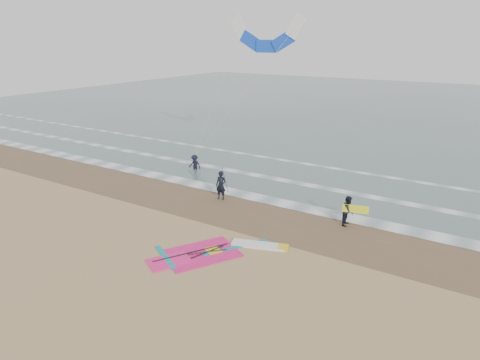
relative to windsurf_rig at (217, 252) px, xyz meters
The scene contains 11 objects.
ground 1.26m from the windsurf_rig, 91.35° to the right, with size 120.00×120.00×0.00m, color tan.
sea_water 46.74m from the windsurf_rig, 90.04° to the left, with size 120.00×80.00×0.02m, color #47605E.
wet_sand_band 4.74m from the windsurf_rig, 90.36° to the left, with size 120.00×5.00×0.01m, color brown.
foam_waterline 9.18m from the windsurf_rig, 90.19° to the left, with size 120.00×9.15×0.02m.
windsurf_rig is the anchor object (origin of this frame).
person_standing 6.74m from the windsurf_rig, 123.01° to the left, with size 0.64×0.42×1.75m, color black.
person_walking 7.29m from the windsurf_rig, 56.53° to the left, with size 0.77×0.60×1.58m, color black.
person_wading 12.81m from the windsurf_rig, 132.30° to the left, with size 0.98×0.56×1.51m, color black.
held_pole 6.65m from the windsurf_rig, 120.80° to the left, with size 0.17×0.86×1.82m.
carried_kiteboard 7.46m from the windsurf_rig, 53.52° to the left, with size 1.30×0.51×0.39m.
surf_kite 16.15m from the windsurf_rig, 109.88° to the left, with size 7.01×3.14×9.81m.
Camera 1 is at (10.10, -12.89, 9.29)m, focal length 32.00 mm.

